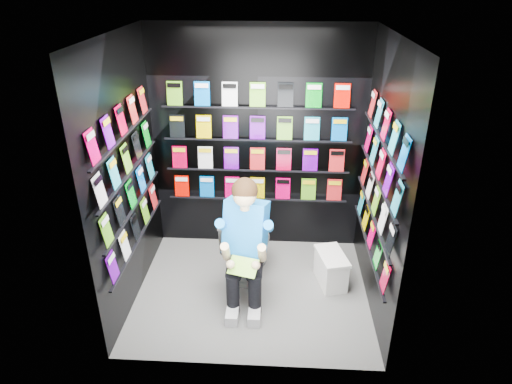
{
  "coord_description": "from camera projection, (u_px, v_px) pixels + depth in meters",
  "views": [
    {
      "loc": [
        0.26,
        -3.86,
        3.08
      ],
      "look_at": [
        0.03,
        0.15,
        1.1
      ],
      "focal_mm": 32.0,
      "sensor_mm": 36.0,
      "label": 1
    }
  ],
  "objects": [
    {
      "name": "wall_front",
      "position": [
        243.0,
        237.0,
        3.36
      ],
      "size": [
        2.4,
        0.04,
        2.6
      ],
      "primitive_type": "cube",
      "color": "black",
      "rests_on": "floor"
    },
    {
      "name": "longbox",
      "position": [
        331.0,
        270.0,
        4.9
      ],
      "size": [
        0.34,
        0.48,
        0.33
      ],
      "primitive_type": "cube",
      "rotation": [
        0.0,
        0.0,
        0.24
      ],
      "color": "silver",
      "rests_on": "floor"
    },
    {
      "name": "comics_back",
      "position": [
        258.0,
        143.0,
        5.12
      ],
      "size": [
        2.1,
        0.06,
        1.37
      ],
      "primitive_type": null,
      "color": "#DB0055",
      "rests_on": "wall_back"
    },
    {
      "name": "longbox_lid",
      "position": [
        332.0,
        256.0,
        4.82
      ],
      "size": [
        0.37,
        0.51,
        0.03
      ],
      "primitive_type": "cube",
      "rotation": [
        0.0,
        0.0,
        0.24
      ],
      "color": "silver",
      "rests_on": "longbox"
    },
    {
      "name": "toilet",
      "position": [
        249.0,
        243.0,
        4.99
      ],
      "size": [
        0.6,
        0.83,
        0.73
      ],
      "primitive_type": "imported",
      "rotation": [
        0.0,
        0.0,
        2.87
      ],
      "color": "white",
      "rests_on": "floor"
    },
    {
      "name": "comics_left",
      "position": [
        129.0,
        176.0,
        4.32
      ],
      "size": [
        0.06,
        1.7,
        1.37
      ],
      "primitive_type": null,
      "color": "#DB0055",
      "rests_on": "wall_left"
    },
    {
      "name": "reader",
      "position": [
        246.0,
        228.0,
        4.46
      ],
      "size": [
        0.75,
        0.93,
        1.5
      ],
      "primitive_type": null,
      "rotation": [
        0.0,
        0.0,
        -0.27
      ],
      "color": "#0778E9",
      "rests_on": "toilet"
    },
    {
      "name": "ceiling",
      "position": [
        251.0,
        34.0,
        3.68
      ],
      "size": [
        2.4,
        2.4,
        0.0
      ],
      "primitive_type": "plane",
      "color": "white",
      "rests_on": "floor"
    },
    {
      "name": "wall_right",
      "position": [
        382.0,
        183.0,
        4.2
      ],
      "size": [
        0.04,
        2.0,
        2.6
      ],
      "primitive_type": "cube",
      "color": "black",
      "rests_on": "floor"
    },
    {
      "name": "comics_right",
      "position": [
        378.0,
        183.0,
        4.19
      ],
      "size": [
        0.06,
        1.7,
        1.37
      ],
      "primitive_type": null,
      "color": "#DB0055",
      "rests_on": "wall_right"
    },
    {
      "name": "wall_back",
      "position": [
        258.0,
        143.0,
        5.15
      ],
      "size": [
        2.4,
        0.04,
        2.6
      ],
      "primitive_type": "cube",
      "color": "black",
      "rests_on": "floor"
    },
    {
      "name": "floor",
      "position": [
        252.0,
        291.0,
        4.83
      ],
      "size": [
        2.4,
        2.4,
        0.0
      ],
      "primitive_type": "plane",
      "color": "slate",
      "rests_on": "ground"
    },
    {
      "name": "wall_left",
      "position": [
        126.0,
        177.0,
        4.32
      ],
      "size": [
        0.04,
        2.0,
        2.6
      ],
      "primitive_type": "cube",
      "color": "black",
      "rests_on": "floor"
    },
    {
      "name": "held_comic",
      "position": [
        243.0,
        267.0,
        4.24
      ],
      "size": [
        0.31,
        0.23,
        0.12
      ],
      "primitive_type": "cube",
      "rotation": [
        -0.96,
        0.0,
        -0.27
      ],
      "color": "#33AF5E",
      "rests_on": "reader"
    }
  ]
}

